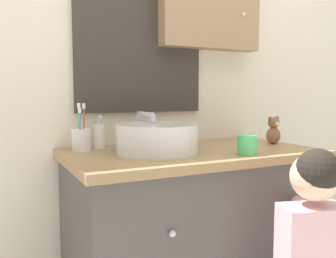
# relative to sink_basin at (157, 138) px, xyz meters

# --- Properties ---
(wall_back) EXTENTS (3.20, 0.18, 2.50)m
(wall_back) POSITION_rel_sink_basin_xyz_m (0.18, 0.32, 0.40)
(wall_back) COLOR beige
(wall_back) RESTS_ON ground_plane
(vanity_counter) EXTENTS (1.06, 0.60, 0.82)m
(vanity_counter) POSITION_rel_sink_basin_xyz_m (0.17, 0.00, -0.47)
(vanity_counter) COLOR #4C4742
(vanity_counter) RESTS_ON ground_plane
(sink_basin) EXTENTS (0.33, 0.39, 0.16)m
(sink_basin) POSITION_rel_sink_basin_xyz_m (0.00, 0.00, 0.00)
(sink_basin) COLOR white
(sink_basin) RESTS_ON vanity_counter
(toothbrush_holder) EXTENTS (0.08, 0.08, 0.20)m
(toothbrush_holder) POSITION_rel_sink_basin_xyz_m (-0.27, 0.19, -0.01)
(toothbrush_holder) COLOR silver
(toothbrush_holder) RESTS_ON vanity_counter
(soap_dispenser) EXTENTS (0.05, 0.05, 0.15)m
(soap_dispenser) POSITION_rel_sink_basin_xyz_m (-0.18, 0.23, -0.00)
(soap_dispenser) COLOR white
(soap_dispenser) RESTS_ON vanity_counter
(child_figure) EXTENTS (0.31, 0.41, 0.89)m
(child_figure) POSITION_rel_sink_basin_xyz_m (0.35, -0.50, -0.37)
(child_figure) COLOR slate
(child_figure) RESTS_ON ground_plane
(teddy_bear) EXTENTS (0.07, 0.06, 0.13)m
(teddy_bear) POSITION_rel_sink_basin_xyz_m (0.61, -0.01, 0.00)
(teddy_bear) COLOR brown
(teddy_bear) RESTS_ON vanity_counter
(drinking_cup) EXTENTS (0.08, 0.08, 0.08)m
(drinking_cup) POSITION_rel_sink_basin_xyz_m (0.29, -0.21, -0.02)
(drinking_cup) COLOR #4CC670
(drinking_cup) RESTS_ON vanity_counter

